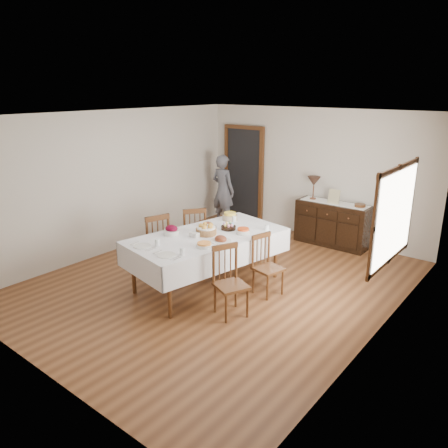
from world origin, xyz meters
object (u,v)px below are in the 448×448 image
Objects in this scene: table_lamp at (314,182)px; chair_right_far at (266,264)px; sideboard at (332,224)px; dining_table at (207,241)px; chair_left_far at (194,234)px; person at (223,188)px; chair_left_near at (155,244)px; chair_right_near at (229,280)px.

chair_right_far is at bearing -76.86° from table_lamp.
table_lamp is at bearing -179.21° from sideboard.
dining_table is 2.58× the size of chair_left_far.
person is at bearing 135.43° from dining_table.
dining_table is 2.96m from table_lamp.
dining_table is 1.02m from chair_left_far.
dining_table is at bearing 120.06° from chair_left_near.
dining_table is 5.67× the size of table_lamp.
chair_left_near is 2.29× the size of table_lamp.
chair_left_far is 0.60× the size of person.
chair_left_near is 1.04× the size of chair_left_far.
dining_table is 3.01m from sideboard.
chair_left_near is 1.15× the size of chair_right_far.
chair_left_near is 1.79m from chair_right_near.
chair_left_near is 0.62× the size of person.
table_lamp is at bearing -168.49° from person.
person is at bearing -118.69° from chair_left_far.
dining_table is at bearing -103.76° from sideboard.
chair_left_near is 1.09× the size of chair_right_near.
dining_table is 0.99m from chair_left_near.
chair_left_near is at bearing -155.46° from dining_table.
sideboard is at bearing 16.98° from chair_right_far.
chair_left_far is at bearing 117.37° from person.
chair_left_far is at bearing -114.84° from table_lamp.
dining_table is 1.54× the size of person.
chair_right_far is (0.04, 0.83, -0.03)m from chair_right_near.
chair_right_far is 2.58m from sideboard.
dining_table is 0.99m from chair_right_near.
person is 3.69× the size of table_lamp.
table_lamp reaches higher than chair_left_near.
chair_left_far is 2.66m from table_lamp.
chair_right_far reaches higher than sideboard.
person reaches higher than table_lamp.
chair_right_near is at bearing 92.80° from chair_left_far.
chair_left_far is at bearing -172.48° from chair_left_near.
chair_left_near is 0.81m from chair_left_far.
person is (-2.57, 3.08, 0.36)m from chair_right_near.
table_lamp is (-0.45, -0.01, 0.78)m from sideboard.
chair_right_far is 0.54× the size of person.
table_lamp reaches higher than sideboard.
chair_left_near is 0.74× the size of sideboard.
person reaches higher than chair_left_near.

